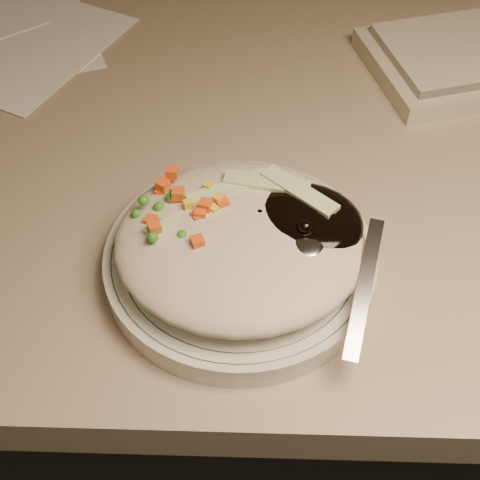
{
  "coord_description": "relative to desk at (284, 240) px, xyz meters",
  "views": [
    {
      "loc": [
        -0.04,
        0.83,
        1.16
      ],
      "look_at": [
        -0.05,
        1.17,
        0.78
      ],
      "focal_mm": 50.0,
      "sensor_mm": 36.0,
      "label": 1
    }
  ],
  "objects": [
    {
      "name": "desk",
      "position": [
        0.0,
        0.0,
        0.0
      ],
      "size": [
        1.4,
        0.7,
        0.74
      ],
      "color": "gray",
      "rests_on": "ground"
    },
    {
      "name": "plate_rim",
      "position": [
        -0.05,
        -0.21,
        0.22
      ],
      "size": [
        0.2,
        0.2,
        0.0
      ],
      "color": "#144723",
      "rests_on": "plate"
    },
    {
      "name": "meal",
      "position": [
        -0.04,
        -0.21,
        0.24
      ],
      "size": [
        0.21,
        0.19,
        0.05
      ],
      "color": "beige",
      "rests_on": "plate"
    },
    {
      "name": "plate",
      "position": [
        -0.05,
        -0.21,
        0.21
      ],
      "size": [
        0.22,
        0.22,
        0.02
      ],
      "primitive_type": "cylinder",
      "color": "silver",
      "rests_on": "desk"
    }
  ]
}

